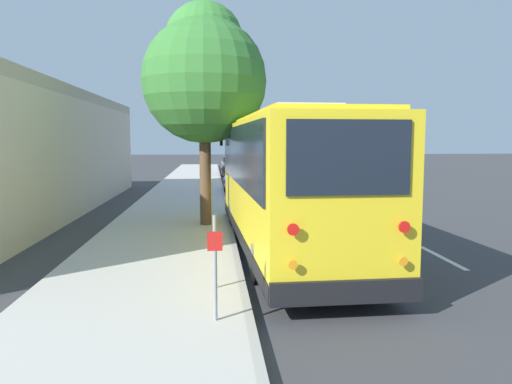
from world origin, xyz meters
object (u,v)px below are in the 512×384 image
object	(u,v)px
shuttle_bus	(285,176)
sign_post_far	(215,252)
parked_sedan_gray	(231,164)
parked_sedan_silver	(239,174)
street_tree	(204,73)
parked_sedan_black	(235,168)
parked_sedan_blue	(243,183)
sign_post_near	(215,275)

from	to	relation	value
shuttle_bus	sign_post_far	size ratio (longest dim) A/B	8.07
parked_sedan_gray	sign_post_far	size ratio (longest dim) A/B	3.29
parked_sedan_silver	sign_post_far	bearing A→B (deg)	177.59
parked_sedan_gray	street_tree	xyz separation A→B (m)	(-29.77, 1.95, 4.20)
parked_sedan_black	parked_sedan_gray	size ratio (longest dim) A/B	1.03
street_tree	parked_sedan_blue	bearing A→B (deg)	-10.58
street_tree	parked_sedan_gray	bearing A→B (deg)	-3.74
parked_sedan_black	parked_sedan_silver	bearing A→B (deg)	-176.49
parked_sedan_blue	shuttle_bus	bearing A→B (deg)	179.08
parked_sedan_blue	sign_post_far	bearing A→B (deg)	172.49
shuttle_bus	street_tree	size ratio (longest dim) A/B	1.54
sign_post_near	parked_sedan_gray	bearing A→B (deg)	-2.57
parked_sedan_gray	sign_post_near	xyz separation A→B (m)	(-38.17, 1.71, 0.25)
parked_sedan_blue	parked_sedan_silver	xyz separation A→B (m)	(6.05, -0.12, -0.00)
parked_sedan_blue	street_tree	distance (m)	10.51
parked_sedan_blue	parked_sedan_black	world-z (taller)	parked_sedan_black
shuttle_bus	street_tree	distance (m)	4.73
parked_sedan_silver	street_tree	distance (m)	16.19
shuttle_bus	parked_sedan_black	distance (m)	25.71
parked_sedan_gray	street_tree	size ratio (longest dim) A/B	0.63
shuttle_bus	parked_sedan_silver	size ratio (longest dim) A/B	2.46
street_tree	sign_post_far	bearing A→B (deg)	-178.00
shuttle_bus	parked_sedan_silver	distance (m)	18.69
parked_sedan_blue	parked_sedan_black	bearing A→B (deg)	-2.97
parked_sedan_blue	parked_sedan_gray	distance (m)	20.30
parked_sedan_blue	sign_post_near	world-z (taller)	sign_post_near
parked_sedan_gray	parked_sedan_blue	bearing A→B (deg)	178.26
shuttle_bus	sign_post_far	xyz separation A→B (m)	(-3.67, 1.80, -1.07)
parked_sedan_black	sign_post_near	bearing A→B (deg)	-179.08
parked_sedan_blue	sign_post_far	distance (m)	16.34
parked_sedan_black	street_tree	distance (m)	23.03
shuttle_bus	street_tree	world-z (taller)	street_tree
parked_sedan_black	parked_sedan_blue	bearing A→B (deg)	-176.74
shuttle_bus	sign_post_near	xyz separation A→B (m)	(-5.28, 1.80, -1.05)
parked_sedan_blue	parked_sedan_gray	bearing A→B (deg)	-2.62
shuttle_bus	street_tree	bearing A→B (deg)	31.04
parked_sedan_gray	sign_post_far	bearing A→B (deg)	176.08
sign_post_far	parked_sedan_silver	bearing A→B (deg)	-4.24
parked_sedan_gray	street_tree	distance (m)	30.13
shuttle_bus	parked_sedan_gray	size ratio (longest dim) A/B	2.45
sign_post_near	street_tree	bearing A→B (deg)	1.62
sign_post_far	shuttle_bus	bearing A→B (deg)	-26.08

